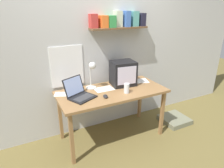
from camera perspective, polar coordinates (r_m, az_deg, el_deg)
ground_plane at (r=3.17m, az=0.00°, el=-14.55°), size 12.00×12.00×0.00m
back_wall at (r=3.01m, az=-3.67°, el=10.75°), size 5.60×0.24×2.60m
corner_desk at (r=2.82m, az=0.00°, el=-3.18°), size 1.51×0.71×0.75m
crt_monitor at (r=2.96m, az=3.16°, el=3.11°), size 0.38×0.34×0.36m
laptop at (r=2.61m, az=-9.46°, el=-2.42°), size 0.41×0.42×0.25m
desk_lamp at (r=2.78m, az=-5.76°, el=3.53°), size 0.15×0.18×0.40m
juice_glass at (r=2.71m, az=4.20°, el=-1.35°), size 0.07×0.07×0.13m
computer_mouse at (r=2.59m, az=-1.88°, el=-3.53°), size 0.09×0.12×0.03m
loose_paper_near_monitor at (r=3.19m, az=7.96°, el=0.89°), size 0.30×0.27×0.00m
printed_handout at (r=2.76m, az=-13.78°, el=-2.82°), size 0.27×0.23×0.00m
open_notebook at (r=2.85m, az=-2.27°, el=-1.45°), size 0.27×0.19×0.00m
floor_cushion at (r=3.65m, az=17.38°, el=-9.65°), size 0.43×0.43×0.08m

